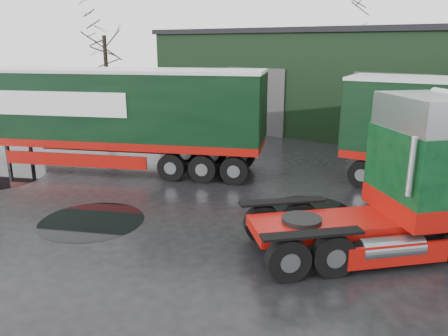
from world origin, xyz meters
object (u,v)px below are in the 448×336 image
Objects in this scene: trailer_left at (102,120)px; tree_left at (106,61)px; warehouse at (418,82)px; tree_back_a at (349,51)px; hero_tractor at (364,177)px.

tree_left is (-9.50, 8.55, 2.03)m from trailer_left.
warehouse reaches higher than trailer_left.
tree_left is 21.10m from tree_back_a.
tree_back_a is at bearing 58.57° from tree_left.
tree_left is at bearing -121.43° from tree_back_a.
trailer_left is at bearing -93.23° from tree_back_a.
tree_left is at bearing -160.79° from hero_tractor.
tree_back_a reaches higher than hero_tractor.
trailer_left is at bearing -119.86° from warehouse.
tree_back_a is at bearing -27.55° from trailer_left.
trailer_left is at bearing -143.00° from hero_tractor.
tree_back_a is (-8.00, 10.00, 1.59)m from warehouse.
trailer_left is at bearing -41.99° from tree_left.
tree_left is 0.89× the size of tree_back_a.
tree_back_a reaches higher than warehouse.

